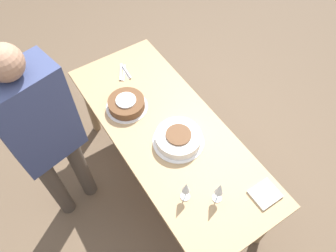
{
  "coord_description": "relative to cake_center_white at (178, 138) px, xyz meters",
  "views": [
    {
      "loc": [
        1.05,
        -0.68,
        2.56
      ],
      "look_at": [
        0.0,
        0.0,
        0.78
      ],
      "focal_mm": 35.0,
      "sensor_mm": 36.0,
      "label": 1
    }
  ],
  "objects": [
    {
      "name": "wine_glass_near",
      "position": [
        0.35,
        -0.18,
        0.08
      ],
      "size": [
        0.06,
        0.06,
        0.18
      ],
      "color": "silver",
      "rests_on": "dining_table"
    },
    {
      "name": "cake_center_white",
      "position": [
        0.0,
        0.0,
        0.0
      ],
      "size": [
        0.34,
        0.34,
        0.09
      ],
      "color": "white",
      "rests_on": "dining_table"
    },
    {
      "name": "ground_plane",
      "position": [
        -0.11,
        -0.01,
        -0.76
      ],
      "size": [
        12.0,
        12.0,
        0.0
      ],
      "primitive_type": "plane",
      "color": "brown"
    },
    {
      "name": "cake_front_chocolate",
      "position": [
        -0.44,
        -0.15,
        -0.0
      ],
      "size": [
        0.3,
        0.3,
        0.08
      ],
      "color": "white",
      "rests_on": "dining_table"
    },
    {
      "name": "dining_table",
      "position": [
        -0.11,
        -0.01,
        -0.15
      ],
      "size": [
        1.76,
        0.71,
        0.73
      ],
      "color": "tan",
      "rests_on": "ground_plane"
    },
    {
      "name": "person_cutting",
      "position": [
        -0.35,
        -0.72,
        0.21
      ],
      "size": [
        0.3,
        0.44,
        1.62
      ],
      "rotation": [
        0.0,
        0.0,
        1.78
      ],
      "color": "#4C4238",
      "rests_on": "ground_plane"
    },
    {
      "name": "napkin_stack",
      "position": [
        0.59,
        0.22,
        -0.03
      ],
      "size": [
        0.14,
        0.16,
        0.02
      ],
      "color": "silver",
      "rests_on": "dining_table"
    },
    {
      "name": "fork_pile",
      "position": [
        -0.75,
        -0.0,
        -0.03
      ],
      "size": [
        0.18,
        0.12,
        0.01
      ],
      "color": "silver",
      "rests_on": "dining_table"
    },
    {
      "name": "wine_glass_far",
      "position": [
        0.46,
        -0.03,
        0.09
      ],
      "size": [
        0.06,
        0.06,
        0.19
      ],
      "color": "silver",
      "rests_on": "dining_table"
    }
  ]
}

